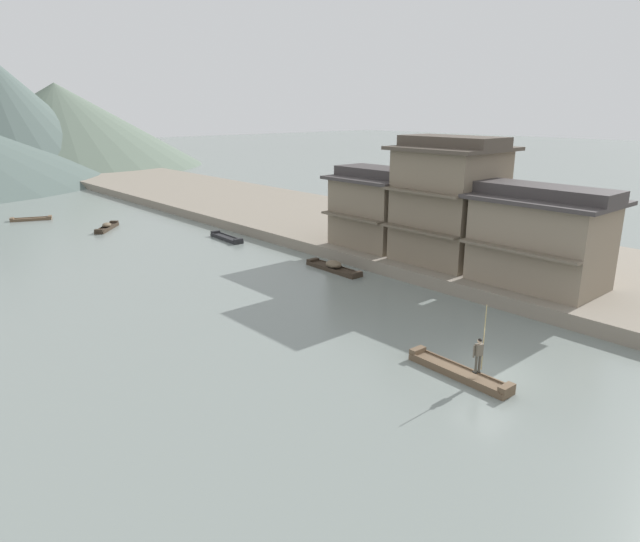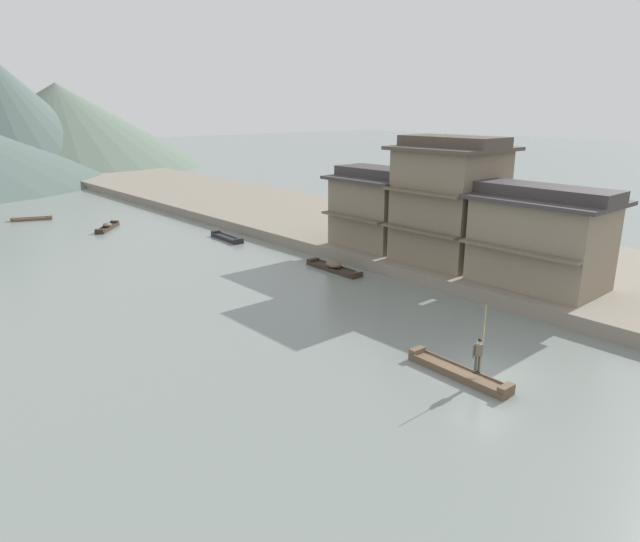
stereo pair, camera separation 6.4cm
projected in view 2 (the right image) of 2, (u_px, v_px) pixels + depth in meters
ground_plane at (485, 371)px, 25.45m from camera, size 400.00×400.00×0.00m
riverbank_right at (322, 219)px, 57.48m from camera, size 18.00×110.00×0.89m
boat_foreground_poled at (458, 373)px, 24.92m from camera, size 1.10×5.20×0.52m
boatman_person at (479, 351)px, 23.86m from camera, size 0.56×0.33×3.04m
boat_moored_nearest at (107, 227)px, 54.83m from camera, size 3.56×3.90×0.68m
boat_moored_second at (334, 267)px, 41.02m from camera, size 1.19×5.15×0.75m
boat_moored_third at (227, 238)px, 50.59m from camera, size 1.12×4.57×0.47m
boat_moored_far at (32, 219)px, 59.32m from camera, size 4.02×2.31×0.37m
house_waterfront_nearest at (540, 237)px, 34.15m from camera, size 5.87×8.39×6.14m
house_waterfront_second at (449, 201)px, 39.34m from camera, size 6.92×7.08×8.74m
house_waterfront_tall at (378, 208)px, 44.23m from camera, size 6.41×6.91×6.14m
hill_far_centre at (60, 125)px, 111.47m from camera, size 55.01×55.01×16.13m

